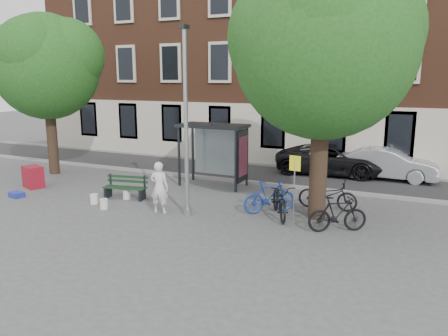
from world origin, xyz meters
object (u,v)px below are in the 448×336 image
bike_c (280,200)px  car_silver (387,164)px  painter (159,187)px  red_stand (33,177)px  bike_b (269,197)px  bike_d (337,214)px  car_dark (331,159)px  bike_a (328,195)px  bench (125,189)px  bus_shelter (222,141)px  lamppost (186,132)px  notice_sign (295,173)px

bike_c → car_silver: size_ratio=0.51×
painter → red_stand: size_ratio=1.97×
bike_b → bike_c: (0.46, -0.30, 0.02)m
bike_d → car_dark: bearing=-17.8°
bike_a → red_stand: 12.00m
bench → car_dark: car_dark is taller
bike_a → bench: bearing=102.6°
bike_d → bus_shelter: bearing=25.9°
bike_d → car_silver: 7.99m
bike_c → red_stand: 10.58m
lamppost → car_silver: lamppost is taller
lamppost → red_stand: size_ratio=6.79×
lamppost → notice_sign: lamppost is taller
bike_a → bike_b: (-1.72, -1.19, 0.03)m
bike_c → red_stand: bike_c is taller
bus_shelter → notice_sign: bus_shelter is taller
lamppost → bike_b: 3.56m
bike_c → red_stand: size_ratio=2.44×
bus_shelter → lamppost: bearing=-81.6°
red_stand → notice_sign: bearing=1.6°
car_dark → car_silver: size_ratio=1.19×
bus_shelter → bike_b: 4.29m
red_stand → bench: bearing=2.5°
lamppost → painter: size_ratio=3.44×
lamppost → bench: size_ratio=3.56×
bike_a → car_silver: car_silver is taller
bike_c → red_stand: bearing=155.6°
bench → car_dark: 9.85m
bike_c → bike_d: 2.09m
red_stand → bus_shelter: bearing=26.4°
bike_b → bike_c: size_ratio=0.85×
painter → notice_sign: size_ratio=0.84×
red_stand → notice_sign: (11.10, 0.30, 1.13)m
bus_shelter → bench: size_ratio=1.66×
bike_a → notice_sign: notice_sign is taller
lamppost → bus_shelter: (-0.61, 4.11, -0.87)m
car_dark → bike_d: bearing=-171.2°
car_dark → notice_sign: notice_sign is taller
bike_c → car_dark: (0.23, 7.32, 0.14)m
painter → red_stand: bearing=-15.4°
lamppost → car_dark: size_ratio=1.19×
bike_b → notice_sign: notice_sign is taller
painter → bike_a: 5.81m
bike_a → notice_sign: (-0.73, -1.70, 1.05)m
car_silver → lamppost: bearing=148.1°
car_dark → notice_sign: (0.30, -7.52, 0.87)m
lamppost → bike_c: size_ratio=2.78×
bus_shelter → red_stand: size_ratio=3.17×
bike_a → notice_sign: 2.12m
bike_c → notice_sign: (0.53, -0.21, 1.00)m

